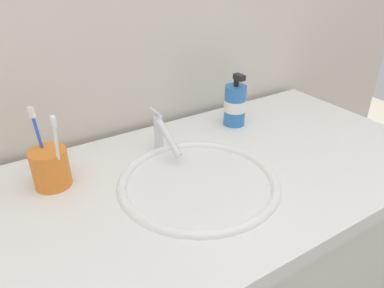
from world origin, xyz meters
name	(u,v)px	position (x,y,z in m)	size (l,w,h in m)	color
tiled_wall_back	(133,11)	(0.00, 0.35, 1.20)	(2.47, 0.04, 2.40)	beige
sink_basin	(199,195)	(-0.03, -0.02, 0.83)	(0.38, 0.38, 0.11)	white
faucet	(162,133)	(-0.03, 0.16, 0.92)	(0.02, 0.16, 0.11)	silver
toothbrush_cup	(51,168)	(-0.32, 0.15, 0.91)	(0.08, 0.08, 0.09)	orange
toothbrush_blue	(40,140)	(-0.33, 0.17, 0.97)	(0.02, 0.02, 0.18)	blue
toothbrush_white	(57,149)	(-0.30, 0.11, 0.97)	(0.01, 0.04, 0.19)	white
soap_dispenser	(235,105)	(0.24, 0.19, 0.93)	(0.07, 0.07, 0.16)	#3372BF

